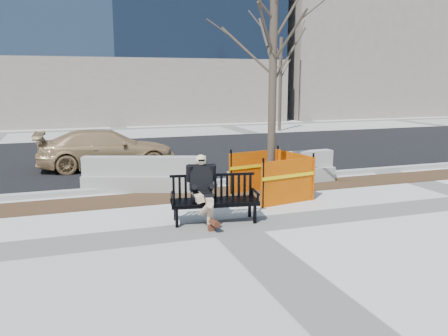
{
  "coord_description": "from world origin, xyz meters",
  "views": [
    {
      "loc": [
        -2.85,
        -7.9,
        2.74
      ],
      "look_at": [
        0.18,
        1.0,
        0.94
      ],
      "focal_mm": 37.14,
      "sensor_mm": 36.0,
      "label": 1
    }
  ],
  "objects": [
    {
      "name": "ground",
      "position": [
        0.0,
        0.0,
        0.0
      ],
      "size": [
        120.0,
        120.0,
        0.0
      ],
      "primitive_type": "plane",
      "color": "beige",
      "rests_on": "ground"
    },
    {
      "name": "mulch_strip",
      "position": [
        0.0,
        2.6,
        0.0
      ],
      "size": [
        40.0,
        1.2,
        0.02
      ],
      "primitive_type": "cube",
      "color": "#47301C",
      "rests_on": "ground"
    },
    {
      "name": "asphalt_street",
      "position": [
        0.0,
        8.8,
        0.0
      ],
      "size": [
        60.0,
        10.4,
        0.01
      ],
      "primitive_type": "cube",
      "color": "black",
      "rests_on": "ground"
    },
    {
      "name": "curb",
      "position": [
        0.0,
        3.55,
        0.06
      ],
      "size": [
        60.0,
        0.25,
        0.12
      ],
      "primitive_type": "cube",
      "color": "#9E9B93",
      "rests_on": "ground"
    },
    {
      "name": "bench",
      "position": [
        -0.22,
        0.4,
        0.0
      ],
      "size": [
        1.81,
        0.89,
        0.92
      ],
      "primitive_type": null,
      "rotation": [
        0.0,
        0.0,
        -0.16
      ],
      "color": "black",
      "rests_on": "ground"
    },
    {
      "name": "seated_man",
      "position": [
        -0.45,
        0.49,
        0.0
      ],
      "size": [
        0.71,
        1.03,
        1.33
      ],
      "primitive_type": null,
      "rotation": [
        0.0,
        0.0,
        -0.16
      ],
      "color": "black",
      "rests_on": "ground"
    },
    {
      "name": "tree_fence",
      "position": [
        1.63,
        1.82,
        0.0
      ],
      "size": [
        2.56,
        2.56,
        5.5
      ],
      "primitive_type": null,
      "rotation": [
        0.0,
        0.0,
        0.18
      ],
      "color": "#F65F00",
      "rests_on": "ground"
    },
    {
      "name": "sedan",
      "position": [
        -1.7,
        6.77,
        0.0
      ],
      "size": [
        4.25,
        1.84,
        1.22
      ],
      "primitive_type": "imported",
      "rotation": [
        0.0,
        0.0,
        1.54
      ],
      "color": "tan",
      "rests_on": "ground"
    },
    {
      "name": "jersey_barrier_left",
      "position": [
        -1.08,
        3.43,
        0.0
      ],
      "size": [
        3.09,
        1.56,
        0.88
      ],
      "primitive_type": null,
      "rotation": [
        0.0,
        0.0,
        -0.33
      ],
      "color": "gray",
      "rests_on": "ground"
    },
    {
      "name": "jersey_barrier_right",
      "position": [
        2.52,
        3.03,
        0.0
      ],
      "size": [
        3.0,
        0.78,
        0.85
      ],
      "primitive_type": null,
      "rotation": [
        0.0,
        0.0,
        0.06
      ],
      "color": "#9D9A93",
      "rests_on": "ground"
    },
    {
      "name": "far_tree_right",
      "position": [
        8.11,
        14.92,
        0.0
      ],
      "size": [
        2.02,
        2.02,
        5.32
      ],
      "primitive_type": null,
      "rotation": [
        0.0,
        0.0,
        -0.03
      ],
      "color": "#4C3D31",
      "rests_on": "ground"
    }
  ]
}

